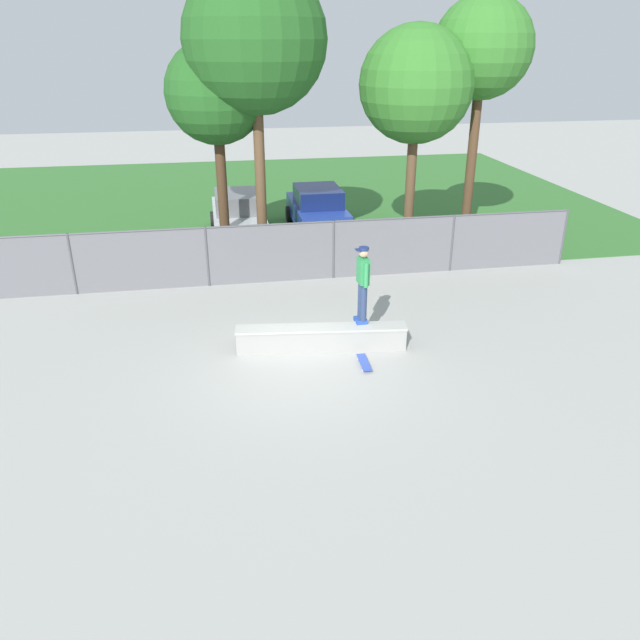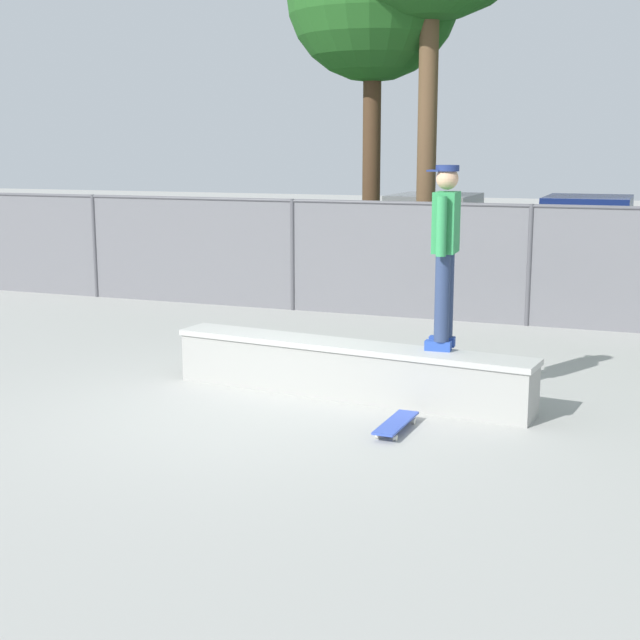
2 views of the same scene
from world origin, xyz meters
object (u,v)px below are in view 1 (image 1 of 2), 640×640
(skateboard, at_px, (364,362))
(tree_far, at_px, (482,50))
(tree_mid, at_px, (416,86))
(car_blue, at_px, (317,209))
(car_silver, at_px, (238,214))
(tree_near_left, at_px, (216,94))
(tree_near_right, at_px, (255,40))
(skateboarder, at_px, (363,281))
(concrete_ledge, at_px, (321,338))

(skateboard, height_order, tree_far, tree_far)
(tree_mid, bearing_deg, car_blue, 130.87)
(tree_mid, bearing_deg, tree_far, 8.39)
(tree_mid, height_order, car_silver, tree_mid)
(tree_near_left, xyz_separation_m, car_silver, (0.57, 2.59, -4.33))
(tree_mid, xyz_separation_m, car_silver, (-5.55, 2.69, -4.50))
(tree_near_left, xyz_separation_m, car_blue, (3.54, 2.89, -4.33))
(tree_far, distance_m, car_silver, 9.79)
(skateboard, xyz_separation_m, tree_near_right, (-1.57, 7.20, 6.54))
(tree_far, xyz_separation_m, car_blue, (-4.78, 2.66, -5.50))
(tree_near_right, bearing_deg, skateboarder, -74.05)
(concrete_ledge, bearing_deg, tree_far, 48.02)
(skateboard, height_order, tree_mid, tree_mid)
(concrete_ledge, height_order, tree_near_left, tree_near_left)
(tree_near_right, distance_m, car_silver, 6.64)
(tree_near_right, bearing_deg, tree_far, 6.75)
(tree_mid, bearing_deg, concrete_ledge, -121.75)
(concrete_ledge, distance_m, tree_near_left, 8.64)
(tree_near_left, xyz_separation_m, tree_mid, (6.12, -0.10, 0.17))
(tree_mid, distance_m, tree_far, 2.43)
(tree_near_right, bearing_deg, concrete_ledge, -82.93)
(car_silver, bearing_deg, skateboard, -78.25)
(tree_far, distance_m, car_blue, 7.76)
(skateboard, distance_m, tree_mid, 9.94)
(tree_near_right, distance_m, tree_far, 7.21)
(skateboard, relative_size, tree_mid, 0.11)
(skateboarder, relative_size, tree_mid, 0.26)
(concrete_ledge, distance_m, skateboard, 1.26)
(tree_near_right, height_order, car_silver, tree_near_right)
(skateboard, bearing_deg, tree_mid, 66.30)
(skateboard, relative_size, car_silver, 0.19)
(skateboard, height_order, tree_near_left, tree_near_left)
(skateboard, relative_size, car_blue, 0.19)
(car_silver, distance_m, car_blue, 2.98)
(tree_near_left, bearing_deg, car_blue, 39.25)
(skateboarder, distance_m, skateboard, 1.87)
(concrete_ledge, relative_size, car_blue, 0.95)
(skateboard, distance_m, car_silver, 10.66)
(skateboarder, relative_size, car_blue, 0.44)
(car_silver, bearing_deg, tree_near_right, -79.60)
(tree_far, bearing_deg, tree_mid, -171.61)
(skateboarder, relative_size, tree_near_left, 0.27)
(tree_near_right, relative_size, tree_mid, 1.22)
(skateboarder, distance_m, tree_mid, 8.29)
(tree_mid, bearing_deg, tree_near_left, 179.09)
(car_silver, xyz_separation_m, car_blue, (2.97, 0.30, 0.00))
(tree_near_right, xyz_separation_m, car_silver, (-0.59, 3.21, -5.78))
(tree_near_left, height_order, car_blue, tree_near_left)
(skateboarder, height_order, tree_near_left, tree_near_left)
(skateboarder, height_order, car_silver, skateboarder)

